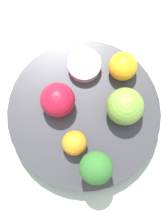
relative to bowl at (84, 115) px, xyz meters
The scene contains 9 objects.
ground_plane 0.03m from the bowl, ahead, with size 6.00×6.00×0.00m, color gray.
table_surface 0.02m from the bowl, ahead, with size 1.20×1.20×0.02m.
bowl is the anchor object (origin of this frame).
broccoli 0.10m from the bowl, 32.56° to the right, with size 0.04×0.04×0.06m.
apple_red 0.07m from the bowl, 51.08° to the left, with size 0.05×0.05×0.05m.
apple_green 0.06m from the bowl, 155.02° to the right, with size 0.05×0.05×0.05m.
orange_front 0.06m from the bowl, 60.27° to the right, with size 0.04×0.04×0.04m.
orange_back 0.09m from the bowl, 95.54° to the left, with size 0.04×0.04×0.04m.
small_cup 0.07m from the bowl, 136.00° to the left, with size 0.05×0.05×0.02m.
Camera 1 is at (0.07, -0.07, 0.58)m, focal length 60.00 mm.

